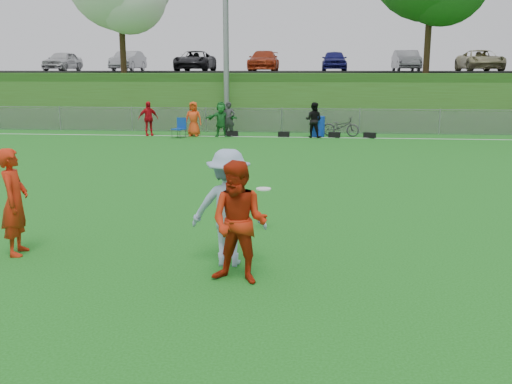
# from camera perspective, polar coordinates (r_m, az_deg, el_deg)

# --- Properties ---
(ground) EXTENTS (120.00, 120.00, 0.00)m
(ground) POSITION_cam_1_polar(r_m,az_deg,el_deg) (10.37, -3.85, -6.18)
(ground) COLOR #175C13
(ground) RESTS_ON ground
(sideline_far) EXTENTS (60.00, 0.10, 0.01)m
(sideline_far) POSITION_cam_1_polar(r_m,az_deg,el_deg) (27.94, 2.33, 5.51)
(sideline_far) COLOR white
(sideline_far) RESTS_ON ground
(fence) EXTENTS (58.00, 0.06, 1.30)m
(fence) POSITION_cam_1_polar(r_m,az_deg,el_deg) (29.86, 2.58, 7.19)
(fence) COLOR gray
(fence) RESTS_ON ground
(light_pole) EXTENTS (1.20, 0.40, 12.15)m
(light_pole) POSITION_cam_1_polar(r_m,az_deg,el_deg) (31.05, -3.06, 18.57)
(light_pole) COLOR gray
(light_pole) RESTS_ON ground
(berm) EXTENTS (120.00, 18.00, 3.00)m
(berm) POSITION_cam_1_polar(r_m,az_deg,el_deg) (40.77, 3.49, 9.73)
(berm) COLOR #284C15
(berm) RESTS_ON ground
(parking_lot) EXTENTS (120.00, 12.00, 0.10)m
(parking_lot) POSITION_cam_1_polar(r_m,az_deg,el_deg) (42.73, 3.63, 11.92)
(parking_lot) COLOR black
(parking_lot) RESTS_ON berm
(car_row) EXTENTS (32.04, 5.18, 1.44)m
(car_row) POSITION_cam_1_polar(r_m,az_deg,el_deg) (41.80, 1.95, 12.98)
(car_row) COLOR silver
(car_row) RESTS_ON parking_lot
(spectator_row) EXTENTS (9.20, 0.86, 1.69)m
(spectator_row) POSITION_cam_1_polar(r_m,az_deg,el_deg) (28.15, -3.20, 7.28)
(spectator_row) COLOR red
(spectator_row) RESTS_ON ground
(gear_bags) EXTENTS (7.30, 0.53, 0.26)m
(gear_bags) POSITION_cam_1_polar(r_m,az_deg,el_deg) (27.98, 4.88, 5.75)
(gear_bags) COLOR black
(gear_bags) RESTS_ON ground
(player_red_left) EXTENTS (0.59, 0.78, 1.92)m
(player_red_left) POSITION_cam_1_polar(r_m,az_deg,el_deg) (10.97, -23.00, -0.92)
(player_red_left) COLOR red
(player_red_left) RESTS_ON ground
(player_red_center) EXTENTS (1.07, 0.92, 1.92)m
(player_red_center) POSITION_cam_1_polar(r_m,az_deg,el_deg) (8.75, -1.69, -3.09)
(player_red_center) COLOR #B6250C
(player_red_center) RESTS_ON ground
(player_blue) EXTENTS (1.30, 0.78, 1.98)m
(player_blue) POSITION_cam_1_polar(r_m,az_deg,el_deg) (9.56, -2.74, -1.58)
(player_blue) COLOR #94ABCE
(player_blue) RESTS_ON ground
(frisbee) EXTENTS (0.30, 0.30, 0.03)m
(frisbee) POSITION_cam_1_polar(r_m,az_deg,el_deg) (11.50, 0.76, 0.31)
(frisbee) COLOR white
(frisbee) RESTS_ON ground
(recycling_bin) EXTENTS (0.72, 0.72, 0.99)m
(recycling_bin) POSITION_cam_1_polar(r_m,az_deg,el_deg) (28.34, 6.22, 6.54)
(recycling_bin) COLOR #1036B1
(recycling_bin) RESTS_ON ground
(camp_chair) EXTENTS (0.70, 0.70, 0.95)m
(camp_chair) POSITION_cam_1_polar(r_m,az_deg,el_deg) (27.85, -7.70, 5.96)
(camp_chair) COLOR #0D3996
(camp_chair) RESTS_ON ground
(bicycle) EXTENTS (1.93, 1.09, 0.96)m
(bicycle) POSITION_cam_1_polar(r_m,az_deg,el_deg) (28.58, 8.48, 6.50)
(bicycle) COLOR #2E2E31
(bicycle) RESTS_ON ground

